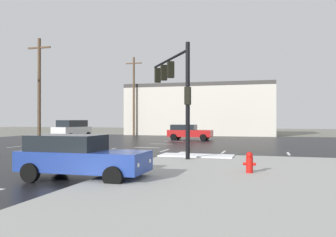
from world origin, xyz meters
The scene contains 12 objects.
ground_plane centered at (0.00, 0.00, 0.00)m, with size 120.00×120.00×0.00m, color slate.
road_asphalt centered at (0.00, 0.00, 0.01)m, with size 44.00×44.00×0.02m, color black.
snow_strip_curbside centered at (5.00, -4.00, 0.17)m, with size 4.00×1.60×0.06m, color white.
lane_markings centered at (1.20, -1.38, 0.02)m, with size 36.15×36.15×0.01m.
traffic_signal_mast centered at (3.73, -3.90, 4.26)m, with size 3.58×5.33×5.92m.
fire_hydrant centered at (8.08, -9.37, 0.54)m, with size 0.48×0.26×0.79m.
strip_building_background centered at (-0.06, 25.00, 3.45)m, with size 19.75×8.00×6.89m.
suv_white centered at (-12.26, 11.87, 1.09)m, with size 2.58×4.98×2.03m.
sedan_red centered at (0.93, 12.44, 0.85)m, with size 4.56×2.08×1.58m.
sedan_blue centered at (2.34, -11.86, 0.85)m, with size 4.54×2.03×1.58m.
utility_pole_far centered at (-10.30, 3.27, 4.80)m, with size 2.20×0.28×9.17m.
utility_pole_distant centered at (-8.27, 20.49, 5.41)m, with size 2.20×0.28×10.37m.
Camera 1 is at (8.71, -22.89, 2.16)m, focal length 37.45 mm.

